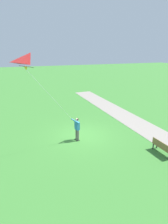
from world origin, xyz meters
TOP-DOWN VIEW (x-y plane):
  - ground_plane at (0.00, 0.00)m, footprint 120.00×120.00m
  - walkway_path at (-5.60, 2.00)m, footprint 4.16×32.08m
  - person_kite_flyer at (0.58, 0.57)m, footprint 0.63×0.51m
  - flying_kite at (3.37, 1.20)m, footprint 3.15×1.87m
  - park_bench_near_walkway at (-4.04, 4.09)m, footprint 0.52×1.52m

SIDE VIEW (x-z plane):
  - ground_plane at x=0.00m, z-range 0.00..0.00m
  - walkway_path at x=-5.60m, z-range 0.00..0.02m
  - park_bench_near_walkway at x=-4.04m, z-range 0.07..0.95m
  - person_kite_flyer at x=0.58m, z-range 0.13..1.96m
  - flying_kite at x=3.37m, z-range 3.54..7.85m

